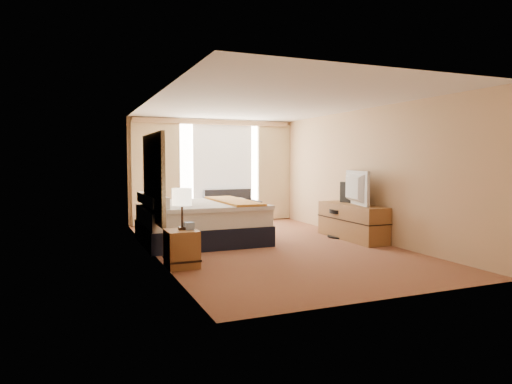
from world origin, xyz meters
name	(u,v)px	position (x,y,z in m)	size (l,w,h in m)	color
floor	(268,246)	(0.00, 0.00, 0.00)	(4.20, 7.00, 0.02)	maroon
ceiling	(269,104)	(0.00, 0.00, 2.60)	(4.20, 7.00, 0.02)	silver
wall_back	(213,171)	(0.00, 3.50, 1.30)	(4.20, 0.02, 2.60)	tan
wall_front	(395,185)	(0.00, -3.50, 1.30)	(4.20, 0.02, 2.60)	tan
wall_left	(153,177)	(-2.10, 0.00, 1.30)	(0.02, 7.00, 2.60)	tan
wall_right	(364,174)	(2.10, 0.00, 1.30)	(0.02, 7.00, 2.60)	tan
headboard	(153,178)	(-2.06, 0.20, 1.28)	(0.06, 1.85, 1.50)	black
nightstand_left	(182,248)	(-1.87, -1.05, 0.28)	(0.45, 0.52, 0.55)	olive
nightstand_right	(153,226)	(-1.87, 1.45, 0.28)	(0.45, 0.52, 0.55)	olive
media_dresser	(352,222)	(1.83, 0.00, 0.35)	(0.50, 1.80, 0.70)	olive
window	(222,170)	(0.25, 3.47, 1.32)	(2.30, 0.02, 2.30)	white
curtains	(214,167)	(0.00, 3.39, 1.41)	(4.12, 0.19, 2.56)	beige
bed	(200,221)	(-1.06, 0.85, 0.40)	(2.24, 2.05, 1.09)	black
loveseat	(231,212)	(0.33, 3.04, 0.28)	(1.37, 0.76, 0.84)	#561A18
floor_lamp	(149,180)	(-1.79, 2.30, 1.15)	(0.21, 0.21, 1.63)	black
desk_chair	(343,213)	(1.81, 0.28, 0.50)	(0.55, 0.55, 1.13)	black
lamp_left	(182,198)	(-1.86, -1.05, 1.03)	(0.29, 0.29, 0.62)	black
lamp_right	(152,191)	(-1.88, 1.46, 0.98)	(0.26, 0.26, 0.55)	black
tissue_box	(189,226)	(-1.76, -1.07, 0.61)	(0.12, 0.12, 0.11)	#849DCC
telephone	(153,211)	(-1.88, 1.32, 0.58)	(0.16, 0.13, 0.06)	black
television	(351,188)	(1.78, -0.04, 1.04)	(1.16, 0.15, 0.67)	black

